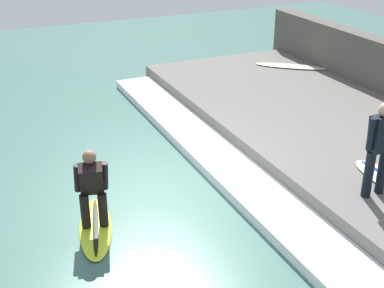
% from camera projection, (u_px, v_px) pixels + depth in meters
% --- Properties ---
extents(ground_plane, '(28.00, 28.00, 0.00)m').
position_uv_depth(ground_plane, '(166.00, 184.00, 9.72)').
color(ground_plane, '#426B60').
extents(concrete_ledge, '(4.40, 11.83, 0.41)m').
position_uv_depth(concrete_ledge, '(342.00, 137.00, 11.09)').
color(concrete_ledge, '#66635E').
rests_on(concrete_ledge, ground_plane).
extents(wave_foam_crest, '(0.97, 11.24, 0.18)m').
position_uv_depth(wave_foam_crest, '(227.00, 166.00, 10.15)').
color(wave_foam_crest, white).
rests_on(wave_foam_crest, ground_plane).
extents(surfboard_riding, '(0.92, 1.84, 0.07)m').
position_uv_depth(surfboard_riding, '(96.00, 227.00, 8.38)').
color(surfboard_riding, '#BFE02D').
rests_on(surfboard_riding, ground_plane).
extents(surfer_riding, '(0.49, 0.48, 1.31)m').
position_uv_depth(surfer_riding, '(92.00, 185.00, 8.06)').
color(surfer_riding, black).
rests_on(surfer_riding, surfboard_riding).
extents(surfer_waiting_near, '(0.53, 0.26, 1.56)m').
position_uv_depth(surfer_waiting_near, '(380.00, 145.00, 8.21)').
color(surfer_waiting_near, black).
rests_on(surfer_waiting_near, concrete_ledge).
extents(surfboard_spare, '(1.80, 1.61, 0.06)m').
position_uv_depth(surfboard_spare, '(291.00, 66.00, 14.94)').
color(surfboard_spare, beige).
rests_on(surfboard_spare, concrete_ledge).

